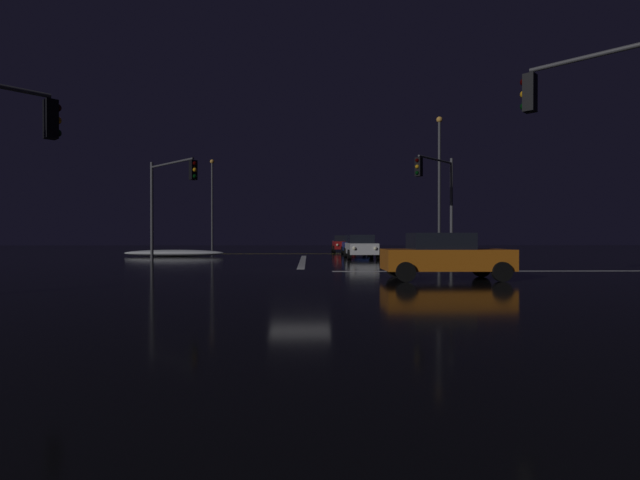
% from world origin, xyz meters
% --- Properties ---
extents(ground, '(120.00, 120.00, 0.10)m').
position_xyz_m(ground, '(0.00, 0.00, -0.05)').
color(ground, black).
extents(stop_line_north, '(0.35, 14.92, 0.01)m').
position_xyz_m(stop_line_north, '(0.00, 8.69, 0.00)').
color(stop_line_north, white).
rests_on(stop_line_north, ground).
extents(centre_line_ns, '(22.00, 0.15, 0.01)m').
position_xyz_m(centre_line_ns, '(0.00, 20.29, 0.00)').
color(centre_line_ns, yellow).
rests_on(centre_line_ns, ground).
extents(crosswalk_bar_east, '(14.92, 0.40, 0.01)m').
position_xyz_m(crosswalk_bar_east, '(8.79, 0.00, 0.00)').
color(crosswalk_bar_east, white).
rests_on(crosswalk_bar_east, ground).
extents(snow_bank_left_curb, '(7.26, 1.50, 0.49)m').
position_xyz_m(snow_bank_left_curb, '(-9.49, 15.22, 0.24)').
color(snow_bank_left_curb, white).
rests_on(snow_bank_left_curb, ground).
extents(snow_bank_right_curb, '(6.59, 1.50, 0.53)m').
position_xyz_m(snow_bank_right_curb, '(9.49, 17.17, 0.27)').
color(snow_bank_right_curb, white).
rests_on(snow_bank_right_curb, ground).
extents(sedan_white, '(2.02, 4.33, 1.57)m').
position_xyz_m(sedan_white, '(3.81, 11.49, 0.80)').
color(sedan_white, silver).
rests_on(sedan_white, ground).
extents(sedan_blue, '(2.02, 4.33, 1.57)m').
position_xyz_m(sedan_blue, '(4.04, 17.82, 0.80)').
color(sedan_blue, navy).
rests_on(sedan_blue, ground).
extents(sedan_red, '(2.02, 4.33, 1.57)m').
position_xyz_m(sedan_red, '(3.55, 24.22, 0.80)').
color(sedan_red, maroon).
rests_on(sedan_red, ground).
extents(sedan_gray, '(2.02, 4.33, 1.57)m').
position_xyz_m(sedan_gray, '(3.88, 30.28, 0.80)').
color(sedan_gray, slate).
rests_on(sedan_gray, ground).
extents(sedan_orange_crossing, '(4.33, 2.02, 1.57)m').
position_xyz_m(sedan_orange_crossing, '(4.95, -3.73, 0.80)').
color(sedan_orange_crossing, '#C66014').
rests_on(sedan_orange_crossing, ground).
extents(traffic_signal_ne, '(2.95, 2.95, 6.24)m').
position_xyz_m(traffic_signal_ne, '(7.96, 7.96, 4.28)').
color(traffic_signal_ne, '#4C4C51').
rests_on(traffic_signal_ne, ground).
extents(traffic_signal_nw, '(3.59, 3.59, 5.93)m').
position_xyz_m(traffic_signal_nw, '(-7.65, 7.65, 4.13)').
color(traffic_signal_nw, '#4C4C51').
rests_on(traffic_signal_nw, ground).
extents(traffic_signal_se, '(2.88, 2.88, 6.37)m').
position_xyz_m(traffic_signal_se, '(8.01, -8.01, 4.36)').
color(traffic_signal_se, '#4C4C51').
rests_on(traffic_signal_se, ground).
extents(streetlamp_right_near, '(0.44, 0.44, 10.11)m').
position_xyz_m(streetlamp_right_near, '(9.79, 14.29, 5.76)').
color(streetlamp_right_near, '#424247').
rests_on(streetlamp_right_near, ground).
extents(streetlamp_left_far, '(0.44, 0.44, 9.57)m').
position_xyz_m(streetlamp_left_far, '(-9.79, 30.29, 5.48)').
color(streetlamp_left_far, '#424247').
rests_on(streetlamp_left_far, ground).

